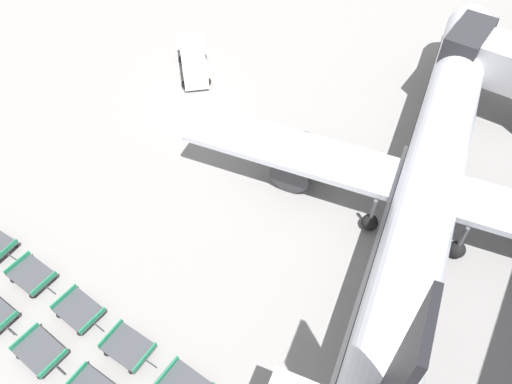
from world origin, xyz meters
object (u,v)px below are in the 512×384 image
object	(u,v)px
baggage_dolly_row_near_col_d	(40,352)
baggage_dolly_row_mid_a_col_d	(79,311)
service_van	(193,61)
airplane	(432,174)
baggage_dolly_row_mid_a_col_c	(32,275)
baggage_dolly_row_mid_a_col_e	(128,347)

from	to	relation	value
baggage_dolly_row_near_col_d	baggage_dolly_row_mid_a_col_d	xyz separation A→B (m)	(0.07, 2.76, 0.00)
baggage_dolly_row_mid_a_col_d	baggage_dolly_row_near_col_d	bearing A→B (deg)	-91.44
service_van	baggage_dolly_row_mid_a_col_d	world-z (taller)	service_van
airplane	baggage_dolly_row_mid_a_col_d	xyz separation A→B (m)	(-13.55, -16.99, -2.82)
baggage_dolly_row_mid_a_col_c	baggage_dolly_row_mid_a_col_e	size ratio (longest dim) A/B	1.01
baggage_dolly_row_near_col_d	baggage_dolly_row_mid_a_col_d	size ratio (longest dim) A/B	1.00
baggage_dolly_row_mid_a_col_d	baggage_dolly_row_mid_a_col_e	distance (m)	3.70
baggage_dolly_row_near_col_d	baggage_dolly_row_mid_a_col_c	xyz separation A→B (m)	(-3.87, 3.01, 0.00)
baggage_dolly_row_mid_a_col_d	baggage_dolly_row_mid_a_col_c	bearing A→B (deg)	176.45
service_van	baggage_dolly_row_mid_a_col_e	bearing A→B (deg)	-62.42
baggage_dolly_row_mid_a_col_c	baggage_dolly_row_mid_a_col_d	xyz separation A→B (m)	(3.94, -0.24, 0.00)
service_van	baggage_dolly_row_mid_a_col_e	xyz separation A→B (m)	(11.34, -21.71, -0.66)
service_van	baggage_dolly_row_mid_a_col_e	distance (m)	24.50
baggage_dolly_row_mid_a_col_d	baggage_dolly_row_mid_a_col_e	bearing A→B (deg)	-3.50
baggage_dolly_row_mid_a_col_c	airplane	bearing A→B (deg)	43.75
baggage_dolly_row_mid_a_col_d	baggage_dolly_row_mid_a_col_e	world-z (taller)	same
airplane	baggage_dolly_row_mid_a_col_e	xyz separation A→B (m)	(-9.86, -17.21, -2.82)
service_van	baggage_dolly_row_mid_a_col_e	world-z (taller)	service_van
service_van	baggage_dolly_row_near_col_d	xyz separation A→B (m)	(7.58, -24.24, -0.66)
service_van	baggage_dolly_row_mid_a_col_d	distance (m)	22.81
baggage_dolly_row_near_col_d	baggage_dolly_row_mid_a_col_c	distance (m)	4.90
airplane	baggage_dolly_row_mid_a_col_e	size ratio (longest dim) A/B	11.71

